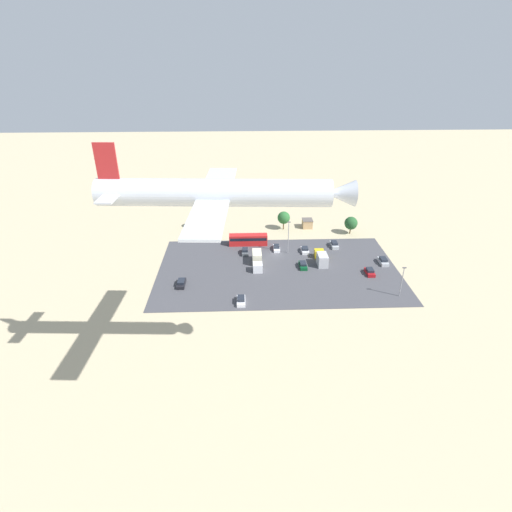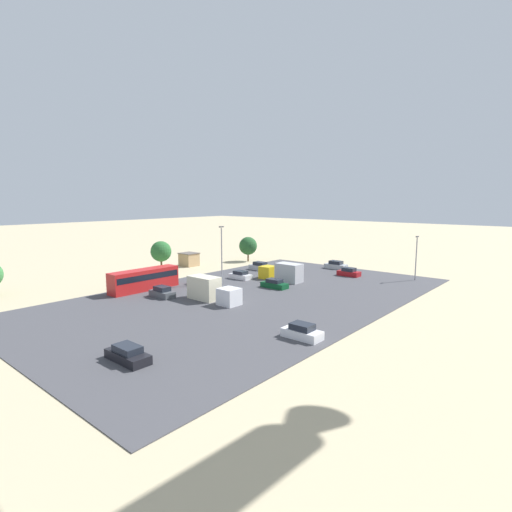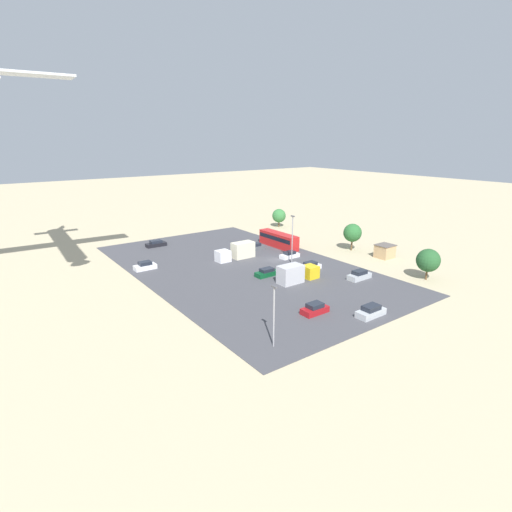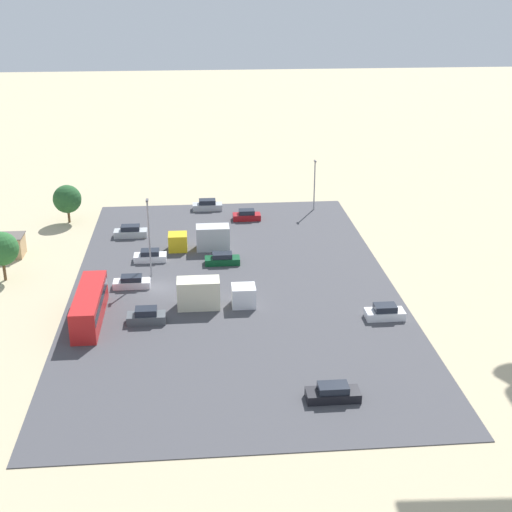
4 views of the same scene
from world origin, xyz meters
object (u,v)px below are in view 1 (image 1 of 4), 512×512
Objects in this scene: parked_car_6 at (305,250)px; parked_truck_1 at (257,260)px; parked_car_7 at (383,261)px; bus at (248,239)px; parked_car_1 at (276,248)px; parked_car_5 at (370,272)px; parked_car_8 at (181,283)px; parked_car_4 at (334,245)px; parked_truck_0 at (321,258)px; parked_car_3 at (245,252)px; airplane at (224,193)px; parked_car_0 at (303,265)px; shed_building at (307,223)px; parked_car_2 at (241,300)px.

parked_car_6 is 16.03m from parked_truck_1.
parked_car_7 is (-20.47, 7.79, 0.08)m from parked_car_6.
parked_car_1 is (-8.22, 3.73, -1.18)m from bus.
parked_car_5 is 20.26m from parked_car_6.
parked_truck_1 is (-19.33, -9.91, 0.90)m from parked_car_8.
parked_car_1 is 17.46m from parked_car_4.
parked_car_7 is 17.00m from parked_truck_0.
airplane is at bearing 86.25° from parked_car_3.
parked_car_4 is (-17.40, -1.43, 0.08)m from parked_car_1.
parked_car_5 is (-23.22, 15.26, 0.05)m from parked_car_1.
bus is 20.61m from parked_car_0.
bus is at bearing -19.80° from parked_car_7.
parked_car_3 reaches higher than parked_car_8.
parked_car_8 is at bearing -36.98° from bus.
parked_car_7 is at bearing -176.55° from parked_car_0.
airplane is (-12.96, 31.65, 33.63)m from parked_car_8.
parked_car_3 is (20.80, 18.67, -0.67)m from shed_building.
parked_car_5 is 0.99× the size of parked_car_6.
parked_car_8 is at bearing -154.72° from airplane.
parked_car_8 is at bearing 25.60° from parked_car_4.
parked_car_7 is at bearing 138.12° from airplane.
parked_car_6 is 21.91m from parked_car_7.
airplane is (4.20, 54.45, 32.46)m from bus.
parked_car_2 is 0.51× the size of parked_truck_0.
parked_car_0 is 12.56m from parked_car_1.
parked_car_1 is at bearing -12.13° from parked_car_6.
bus reaches higher than parked_car_7.
parked_truck_1 is at bearing 24.31° from parked_car_4.
parked_car_4 is at bearing -44.38° from parked_car_7.
airplane is at bearing 81.29° from parked_truck_1.
parked_car_7 is at bearing 179.38° from parked_truck_1.
bus is 28.56m from parked_car_8.
parked_car_4 is at bearing -161.06° from parked_car_6.
parked_car_7 is (-37.85, 7.32, 0.01)m from parked_car_3.
airplane is (29.82, 52.15, 33.56)m from parked_car_4.
parked_car_3 is at bearing -10.95° from parked_car_7.
bus is at bearing -5.12° from parked_car_4.
parked_car_0 is 22.39m from parked_car_7.
shed_building is 27.96m from parked_car_3.
bus is at bearing 178.60° from airplane.
airplane is at bearing -103.76° from parked_car_1.
parked_car_6 is at bearing -101.57° from parked_car_0.
parked_truck_1 is (6.05, 9.16, 0.91)m from parked_car_1.
parked_car_2 reaches higher than parked_car_5.
parked_car_3 is at bearing -29.22° from parked_car_0.
shed_building is 0.43× the size of parked_truck_1.
bus is 2.78× the size of parked_car_5.
parked_car_4 is 9.80m from parked_car_6.
parked_car_2 is 0.11× the size of airplane.
parked_truck_0 reaches higher than parked_car_8.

